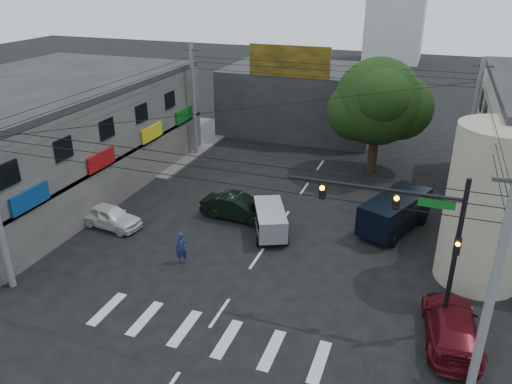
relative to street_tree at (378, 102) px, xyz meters
The scene contains 17 objects.
ground 18.30m from the street_tree, 103.24° to the right, with size 160.00×160.00×0.00m, color black.
sidewalk_far_left 22.67m from the street_tree, behind, with size 16.00×16.00×0.15m, color #514F4C.
building_left 24.68m from the street_tree, 153.43° to the right, with size 14.00×24.00×7.00m, color #474442.
corner_column 14.84m from the street_tree, 61.70° to the right, with size 4.00×4.00×8.00m, color gray.
building_far 12.29m from the street_tree, 131.63° to the left, with size 14.00×10.00×6.00m, color #232326.
billboard 9.17m from the street_tree, 152.86° to the left, with size 7.00×0.30×2.60m, color olive.
street_tree is the anchor object (origin of this frame).
traffic_gantry 18.42m from the street_tree, 78.01° to the right, with size 7.10×0.35×7.20m.
utility_pole_near_right 22.48m from the street_tree, 73.18° to the right, with size 0.32×0.32×9.20m, color #59595B.
utility_pole_far_left 14.56m from the street_tree, behind, with size 0.32×0.32×9.20m, color #59595B.
utility_pole_far_right 6.63m from the street_tree, ahead, with size 0.32×0.32×9.20m, color #59595B.
dark_sedan 13.64m from the street_tree, 121.69° to the right, with size 4.75×1.93×1.53m, color black.
white_compact 20.47m from the street_tree, 133.01° to the right, with size 4.20×2.12×1.37m, color silver.
maroon_sedan 19.87m from the street_tree, 72.37° to the right, with size 2.65×5.40×1.51m, color #500B14.
silver_minivan 13.68m from the street_tree, 109.06° to the right, with size 3.05×4.15×1.65m, color #929499, non-canonical shape.
navy_van 10.47m from the street_tree, 74.28° to the right, with size 3.94×5.75×2.15m, color black, non-canonical shape.
traffic_officer 18.94m from the street_tree, 114.44° to the right, with size 0.75×0.62×1.76m, color #16224E.
Camera 1 is at (7.85, -19.82, 14.31)m, focal length 35.00 mm.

